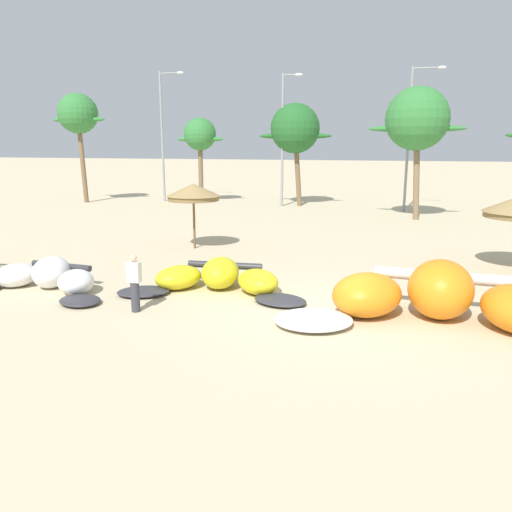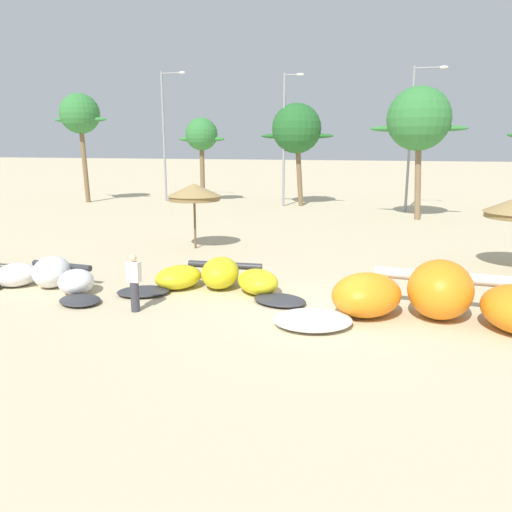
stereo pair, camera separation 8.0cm
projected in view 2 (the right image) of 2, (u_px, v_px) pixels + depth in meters
name	position (u px, v px, depth m)	size (l,w,h in m)	color
ground_plane	(324.00, 312.00, 13.83)	(260.00, 260.00, 0.00)	beige
kite_left	(46.00, 278.00, 15.87)	(5.51, 2.70, 1.02)	#333338
kite_left_of_center	(218.00, 279.00, 15.76)	(6.15, 3.04, 1.00)	#333338
kite_center	(440.00, 301.00, 12.85)	(8.55, 4.11, 1.57)	white
beach_umbrella_near_van	(194.00, 192.00, 21.73)	(2.35, 2.35, 2.86)	brown
person_near_kites	(134.00, 283.00, 13.71)	(0.36, 0.24, 1.62)	#383842
palm_leftmost	(80.00, 115.00, 38.37)	(4.56, 3.04, 8.33)	brown
palm_left	(202.00, 136.00, 38.40)	(3.72, 2.48, 6.50)	brown
palm_left_of_gap	(297.00, 129.00, 36.45)	(5.41, 3.60, 7.45)	brown
palm_center_left	(419.00, 120.00, 29.44)	(5.59, 3.73, 7.86)	#7F6647
lamppost_west	(165.00, 130.00, 39.34)	(2.08, 0.24, 9.97)	gray
lamppost_west_center	(285.00, 134.00, 36.09)	(1.49, 0.24, 9.42)	gray
lamppost_east_center	(413.00, 132.00, 33.02)	(2.14, 0.24, 9.44)	gray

